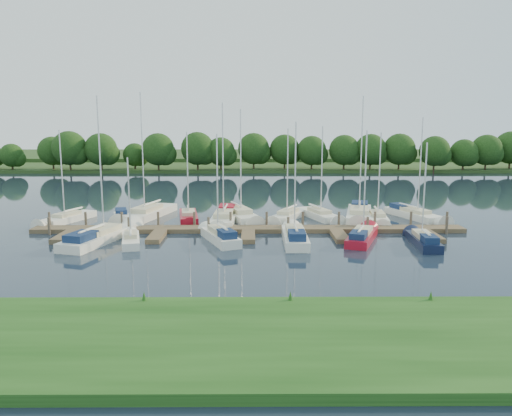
{
  "coord_description": "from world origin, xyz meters",
  "views": [
    {
      "loc": [
        0.42,
        -37.41,
        10.13
      ],
      "look_at": [
        0.7,
        8.0,
        2.2
      ],
      "focal_mm": 35.0,
      "sensor_mm": 36.0,
      "label": 1
    }
  ],
  "objects_px": {
    "sailboat_n_5": "(240,217)",
    "sailboat_s_2": "(220,237)",
    "sailboat_n_0": "(67,219)",
    "motorboat": "(121,217)",
    "dock": "(248,231)"
  },
  "relations": [
    {
      "from": "sailboat_n_5",
      "to": "sailboat_s_2",
      "type": "bearing_deg",
      "value": 60.6
    },
    {
      "from": "sailboat_n_0",
      "to": "sailboat_s_2",
      "type": "height_order",
      "value": "sailboat_n_0"
    },
    {
      "from": "motorboat",
      "to": "sailboat_n_5",
      "type": "height_order",
      "value": "sailboat_n_5"
    },
    {
      "from": "sailboat_n_0",
      "to": "motorboat",
      "type": "xyz_separation_m",
      "value": [
        5.4,
        0.74,
        0.05
      ]
    },
    {
      "from": "dock",
      "to": "sailboat_s_2",
      "type": "bearing_deg",
      "value": -127.18
    },
    {
      "from": "sailboat_s_2",
      "to": "sailboat_n_5",
      "type": "bearing_deg",
      "value": 59.32
    },
    {
      "from": "sailboat_n_0",
      "to": "sailboat_n_5",
      "type": "relative_size",
      "value": 0.82
    },
    {
      "from": "sailboat_n_0",
      "to": "sailboat_s_2",
      "type": "relative_size",
      "value": 1.01
    },
    {
      "from": "sailboat_n_0",
      "to": "motorboat",
      "type": "bearing_deg",
      "value": -150.94
    },
    {
      "from": "dock",
      "to": "motorboat",
      "type": "height_order",
      "value": "motorboat"
    },
    {
      "from": "sailboat_n_0",
      "to": "motorboat",
      "type": "height_order",
      "value": "sailboat_n_0"
    },
    {
      "from": "dock",
      "to": "sailboat_n_0",
      "type": "xyz_separation_m",
      "value": [
        -18.58,
        5.15,
        0.07
      ]
    },
    {
      "from": "motorboat",
      "to": "sailboat_n_5",
      "type": "bearing_deg",
      "value": 164.3
    },
    {
      "from": "dock",
      "to": "sailboat_n_5",
      "type": "relative_size",
      "value": 3.4
    },
    {
      "from": "motorboat",
      "to": "sailboat_n_5",
      "type": "relative_size",
      "value": 0.4
    }
  ]
}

